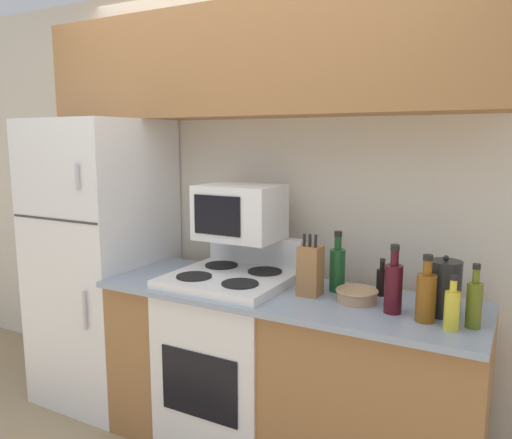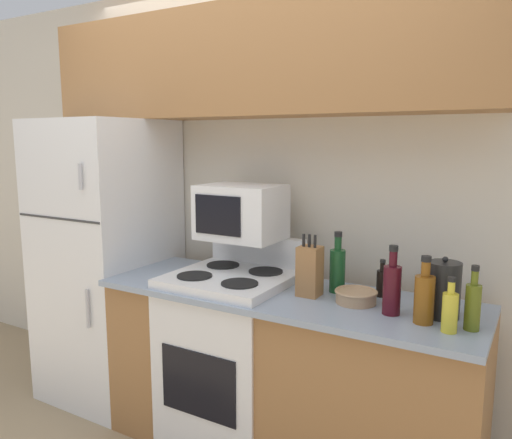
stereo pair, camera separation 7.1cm
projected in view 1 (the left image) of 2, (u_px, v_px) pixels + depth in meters
wall_back at (265, 199)px, 2.95m from camera, size 8.00×0.05×2.55m
lower_cabinets at (285, 374)px, 2.54m from camera, size 1.88×0.63×0.88m
refrigerator at (103, 261)px, 3.12m from camera, size 0.69×0.73×1.74m
upper_cabinets at (248, 63)px, 2.65m from camera, size 2.57×0.36×0.57m
stove at (231, 356)px, 2.67m from camera, size 0.61×0.61×1.09m
microwave at (240, 212)px, 2.67m from camera, size 0.43×0.32×0.29m
knife_block at (310, 270)px, 2.38m from camera, size 0.10×0.10×0.30m
bowl at (357, 295)px, 2.29m from camera, size 0.20×0.20×0.06m
bottle_olive_oil at (474, 303)px, 1.97m from camera, size 0.06×0.06×0.26m
bottle_whiskey at (426, 295)px, 2.04m from camera, size 0.08×0.08×0.28m
bottle_soy_sauce at (382, 281)px, 2.39m from camera, size 0.05×0.05×0.18m
bottle_wine_red at (393, 286)px, 2.14m from camera, size 0.08×0.08×0.30m
bottle_cooking_spray at (452, 309)px, 1.95m from camera, size 0.06×0.06×0.22m
bottle_wine_green at (337, 268)px, 2.44m from camera, size 0.08×0.08×0.30m
kettle at (444, 288)px, 2.11m from camera, size 0.14×0.14×0.26m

